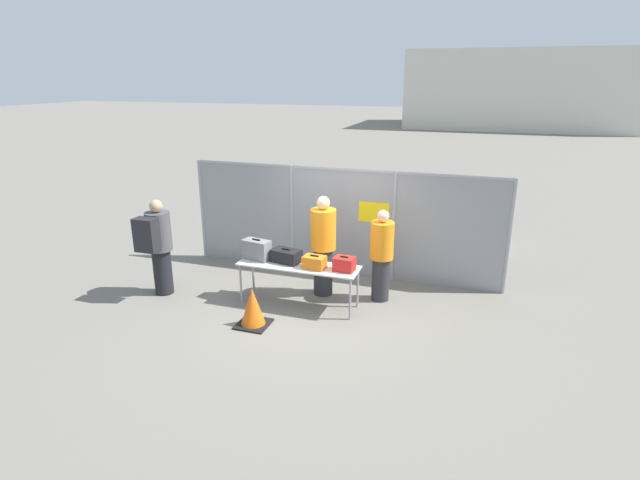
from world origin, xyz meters
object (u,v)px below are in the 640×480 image
inspection_table (298,268)px  security_worker_far (382,254)px  suitcase_grey (257,250)px  suitcase_black (286,256)px  suitcase_orange (314,262)px  traffic_cone (253,308)px  traveler_hooded (158,244)px  suitcase_red (344,264)px  security_worker_near (323,245)px  utility_trailer (421,225)px

inspection_table → security_worker_far: security_worker_far is taller
suitcase_grey → suitcase_black: size_ratio=0.97×
inspection_table → suitcase_black: 0.31m
suitcase_orange → traffic_cone: suitcase_orange is taller
suitcase_grey → traffic_cone: suitcase_grey is taller
inspection_table → traveler_hooded: bearing=-171.8°
suitcase_orange → traveler_hooded: traveler_hooded is taller
suitcase_red → security_worker_near: 0.84m
suitcase_orange → security_worker_near: 0.68m
suitcase_orange → traffic_cone: bearing=-130.4°
security_worker_far → suitcase_red: bearing=62.5°
suitcase_black → traveler_hooded: size_ratio=0.31×
suitcase_orange → traveler_hooded: (-2.90, -0.32, 0.12)m
suitcase_red → utility_trailer: size_ratio=0.09×
suitcase_black → traffic_cone: size_ratio=0.85×
suitcase_black → suitcase_red: size_ratio=1.53×
suitcase_red → security_worker_far: (0.49, 0.69, -0.01)m
suitcase_grey → suitcase_black: (0.55, 0.03, -0.06)m
inspection_table → security_worker_far: bearing=27.7°
suitcase_red → suitcase_orange: bearing=-174.0°
suitcase_black → security_worker_near: (0.50, 0.54, 0.09)m
suitcase_grey → suitcase_black: 0.56m
inspection_table → security_worker_far: size_ratio=1.27×
traveler_hooded → security_worker_far: size_ratio=1.07×
suitcase_grey → inspection_table: bearing=-2.7°
suitcase_grey → security_worker_far: security_worker_far is taller
suitcase_orange → security_worker_far: 1.25m
suitcase_orange → security_worker_near: security_worker_near is taller
inspection_table → traveler_hooded: (-2.58, -0.37, 0.28)m
security_worker_near → traffic_cone: size_ratio=2.88×
security_worker_far → utility_trailer: size_ratio=0.40×
traveler_hooded → utility_trailer: size_ratio=0.43×
security_worker_far → utility_trailer: 3.79m
suitcase_grey → security_worker_near: size_ratio=0.29×
inspection_table → utility_trailer: bearing=71.0°
suitcase_red → traffic_cone: bearing=-143.4°
suitcase_grey → utility_trailer: (2.33, 4.40, -0.57)m
utility_trailer → traveler_hooded: bearing=-130.5°
suitcase_grey → security_worker_far: bearing=17.1°
security_worker_near → utility_trailer: size_ratio=0.44×
suitcase_red → security_worker_near: size_ratio=0.19×
suitcase_black → suitcase_orange: (0.57, -0.12, -0.01)m
inspection_table → utility_trailer: 4.71m
suitcase_black → security_worker_near: 0.75m
suitcase_red → suitcase_grey: bearing=178.6°
suitcase_orange → traffic_cone: (-0.75, -0.89, -0.57)m
inspection_table → suitcase_grey: 0.84m
suitcase_grey → suitcase_red: size_ratio=1.49×
traveler_hooded → security_worker_far: bearing=23.1°
utility_trailer → security_worker_far: bearing=-93.3°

